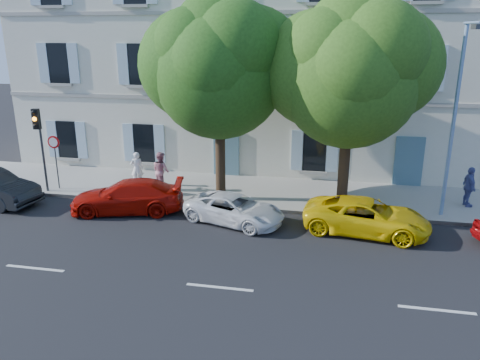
% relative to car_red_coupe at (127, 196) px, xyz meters
% --- Properties ---
extents(ground, '(90.00, 90.00, 0.00)m').
position_rel_car_red_coupe_xyz_m(ground, '(5.16, -1.19, -0.67)').
color(ground, black).
extents(sidewalk, '(36.00, 4.50, 0.15)m').
position_rel_car_red_coupe_xyz_m(sidewalk, '(5.16, 3.26, -0.59)').
color(sidewalk, '#A09E96').
rests_on(sidewalk, ground).
extents(kerb, '(36.00, 0.16, 0.16)m').
position_rel_car_red_coupe_xyz_m(kerb, '(5.16, 1.09, -0.59)').
color(kerb, '#9E998E').
rests_on(kerb, ground).
extents(building, '(28.00, 7.00, 12.00)m').
position_rel_car_red_coupe_xyz_m(building, '(5.16, 9.01, 5.33)').
color(building, beige).
rests_on(building, ground).
extents(car_red_coupe, '(4.89, 2.85, 1.33)m').
position_rel_car_red_coupe_xyz_m(car_red_coupe, '(0.00, 0.00, 0.00)').
color(car_red_coupe, '#AA0D04').
rests_on(car_red_coupe, ground).
extents(car_white_coupe, '(4.34, 2.99, 1.10)m').
position_rel_car_red_coupe_xyz_m(car_white_coupe, '(4.58, -0.28, -0.12)').
color(car_white_coupe, white).
rests_on(car_white_coupe, ground).
extents(car_yellow_supercar, '(4.82, 2.72, 1.27)m').
position_rel_car_red_coupe_xyz_m(car_yellow_supercar, '(9.57, -0.29, -0.03)').
color(car_yellow_supercar, yellow).
rests_on(car_yellow_supercar, ground).
extents(tree_left, '(5.40, 5.40, 8.37)m').
position_rel_car_red_coupe_xyz_m(tree_left, '(3.50, 1.93, 4.87)').
color(tree_left, '#3A2819').
rests_on(tree_left, sidewalk).
extents(tree_right, '(5.35, 5.35, 8.24)m').
position_rel_car_red_coupe_xyz_m(tree_right, '(8.68, 1.62, 4.77)').
color(tree_right, '#3A2819').
rests_on(tree_right, sidewalk).
extents(traffic_light, '(0.32, 0.43, 3.80)m').
position_rel_car_red_coupe_xyz_m(traffic_light, '(-4.57, 1.27, 2.23)').
color(traffic_light, '#383A3D').
rests_on(traffic_light, sidewalk).
extents(road_sign, '(0.58, 0.08, 2.50)m').
position_rel_car_red_coupe_xyz_m(road_sign, '(-4.23, 1.78, 1.29)').
color(road_sign, '#383A3D').
rests_on(road_sign, sidewalk).
extents(street_lamp, '(0.29, 1.57, 7.33)m').
position_rel_car_red_coupe_xyz_m(street_lamp, '(12.61, 1.63, 3.64)').
color(street_lamp, '#7293BF').
rests_on(street_lamp, sidewalk).
extents(pedestrian_a, '(0.69, 0.59, 1.60)m').
position_rel_car_red_coupe_xyz_m(pedestrian_a, '(-0.84, 3.03, 0.29)').
color(pedestrian_a, silver).
rests_on(pedestrian_a, sidewalk).
extents(pedestrian_b, '(1.09, 1.04, 1.77)m').
position_rel_car_red_coupe_xyz_m(pedestrian_b, '(0.51, 2.65, 0.37)').
color(pedestrian_b, '#BC7886').
rests_on(pedestrian_b, sidewalk).
extents(pedestrian_c, '(0.57, 1.05, 1.69)m').
position_rel_car_red_coupe_xyz_m(pedestrian_c, '(13.86, 2.98, 0.33)').
color(pedestrian_c, '#535A98').
rests_on(pedestrian_c, sidewalk).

